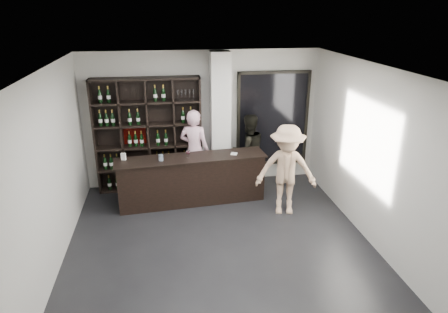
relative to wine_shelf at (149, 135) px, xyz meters
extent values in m
cube|color=black|center=(1.15, -2.57, -1.20)|extent=(5.00, 5.50, 0.01)
cube|color=silver|center=(1.50, -0.10, 0.25)|extent=(0.40, 0.40, 2.90)
cube|color=black|center=(2.70, 0.12, 0.20)|extent=(1.60, 0.08, 2.10)
cube|color=black|center=(2.70, 0.12, 0.20)|extent=(1.48, 0.02, 1.98)
cube|color=black|center=(0.82, -0.82, -0.73)|extent=(2.87, 0.54, 0.94)
cube|color=black|center=(0.82, -0.82, -0.24)|extent=(2.95, 0.62, 0.03)
imported|color=#FFC6D8|center=(0.94, -0.17, -0.32)|extent=(0.76, 0.65, 1.75)
imported|color=black|center=(2.10, -0.17, -0.40)|extent=(0.91, 0.79, 1.61)
imported|color=tan|center=(2.53, -1.52, -0.33)|extent=(1.24, 0.88, 1.74)
cylinder|color=silver|center=(0.24, -0.92, -0.17)|extent=(0.11, 0.11, 0.12)
cube|color=white|center=(1.68, -0.78, -0.22)|extent=(0.15, 0.15, 0.02)
cube|color=white|center=(-0.47, -0.77, -0.16)|extent=(0.10, 0.07, 0.14)
camera|label=1|loc=(0.34, -8.10, 2.54)|focal=32.00mm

